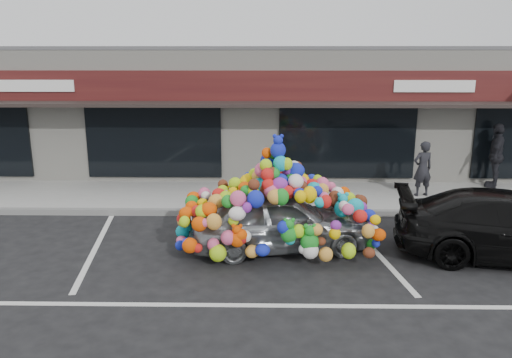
{
  "coord_description": "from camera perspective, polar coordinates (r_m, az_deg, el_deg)",
  "views": [
    {
      "loc": [
        0.44,
        -9.84,
        4.06
      ],
      "look_at": [
        0.25,
        1.4,
        1.25
      ],
      "focal_mm": 35.0,
      "sensor_mm": 36.0,
      "label": 1
    }
  ],
  "objects": [
    {
      "name": "ground",
      "position": [
        10.65,
        -1.5,
        -8.38
      ],
      "size": [
        90.0,
        90.0,
        0.0
      ],
      "primitive_type": "plane",
      "color": "black",
      "rests_on": "ground"
    },
    {
      "name": "shop_building",
      "position": [
        18.39,
        -0.42,
        8.1
      ],
      "size": [
        24.0,
        7.2,
        4.31
      ],
      "color": "beige",
      "rests_on": "ground"
    },
    {
      "name": "sidewalk",
      "position": [
        14.41,
        -0.83,
        -2.03
      ],
      "size": [
        26.0,
        3.0,
        0.15
      ],
      "primitive_type": "cube",
      "color": "gray",
      "rests_on": "ground"
    },
    {
      "name": "kerb",
      "position": [
        12.98,
        -1.04,
        -3.86
      ],
      "size": [
        26.0,
        0.18,
        0.16
      ],
      "primitive_type": "cube",
      "color": "slate",
      "rests_on": "ground"
    },
    {
      "name": "parking_stripe_left",
      "position": [
        11.42,
        -17.85,
        -7.48
      ],
      "size": [
        0.73,
        4.37,
        0.01
      ],
      "primitive_type": "cube",
      "rotation": [
        0.0,
        0.0,
        0.14
      ],
      "color": "silver",
      "rests_on": "ground"
    },
    {
      "name": "parking_stripe_mid",
      "position": [
        11.08,
        13.31,
        -7.84
      ],
      "size": [
        0.73,
        4.37,
        0.01
      ],
      "primitive_type": "cube",
      "rotation": [
        0.0,
        0.0,
        0.14
      ],
      "color": "silver",
      "rests_on": "ground"
    },
    {
      "name": "lane_line",
      "position": [
        8.7,
        11.51,
        -14.06
      ],
      "size": [
        14.0,
        0.12,
        0.01
      ],
      "primitive_type": "cube",
      "color": "silver",
      "rests_on": "ground"
    },
    {
      "name": "toy_car",
      "position": [
        10.58,
        2.62,
        -3.89
      ],
      "size": [
        2.79,
        4.31,
        2.38
      ],
      "rotation": [
        0.0,
        0.0,
        1.73
      ],
      "color": "#A5ABB0",
      "rests_on": "ground"
    },
    {
      "name": "pedestrian_a",
      "position": [
        14.84,
        18.51,
        1.13
      ],
      "size": [
        0.65,
        0.5,
        1.57
      ],
      "primitive_type": "imported",
      "rotation": [
        0.0,
        0.0,
        3.38
      ],
      "color": "black",
      "rests_on": "sidewalk"
    },
    {
      "name": "pedestrian_c",
      "position": [
        16.66,
        25.74,
        2.44
      ],
      "size": [
        1.22,
        0.96,
        1.93
      ],
      "primitive_type": "imported",
      "rotation": [
        0.0,
        0.0,
        4.21
      ],
      "color": "#262429",
      "rests_on": "sidewalk"
    }
  ]
}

